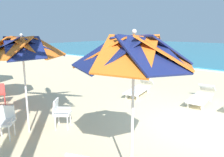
# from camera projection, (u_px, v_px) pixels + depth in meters

# --- Properties ---
(ground_plane) EXTENTS (80.00, 80.00, 0.00)m
(ground_plane) POSITION_uv_depth(u_px,v_px,m) (200.00, 127.00, 6.61)
(ground_plane) COLOR beige
(beach_umbrella_0) EXTENTS (2.08, 2.08, 2.82)m
(beach_umbrella_0) POSITION_uv_depth(u_px,v_px,m) (134.00, 53.00, 3.71)
(beach_umbrella_0) COLOR silver
(beach_umbrella_0) RESTS_ON ground
(beach_umbrella_1) EXTENTS (2.25, 2.25, 2.73)m
(beach_umbrella_1) POSITION_uv_depth(u_px,v_px,m) (22.00, 48.00, 5.81)
(beach_umbrella_1) COLOR silver
(beach_umbrella_1) RESTS_ON ground
(plastic_chair_1) EXTENTS (0.63, 0.63, 0.87)m
(plastic_chair_1) POSITION_uv_depth(u_px,v_px,m) (5.00, 120.00, 5.86)
(plastic_chair_1) COLOR white
(plastic_chair_1) RESTS_ON ground
(plastic_chair_2) EXTENTS (0.63, 0.63, 0.87)m
(plastic_chair_2) POSITION_uv_depth(u_px,v_px,m) (60.00, 111.00, 6.48)
(plastic_chair_2) COLOR white
(plastic_chair_2) RESTS_ON ground
(sun_lounger_1) EXTENTS (0.80, 2.19, 0.62)m
(sun_lounger_1) POSITION_uv_depth(u_px,v_px,m) (202.00, 96.00, 8.75)
(sun_lounger_1) COLOR white
(sun_lounger_1) RESTS_ON ground
(sun_lounger_2) EXTENTS (1.05, 2.23, 0.62)m
(sun_lounger_2) POSITION_uv_depth(u_px,v_px,m) (139.00, 88.00, 9.93)
(sun_lounger_2) COLOR white
(sun_lounger_2) RESTS_ON ground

